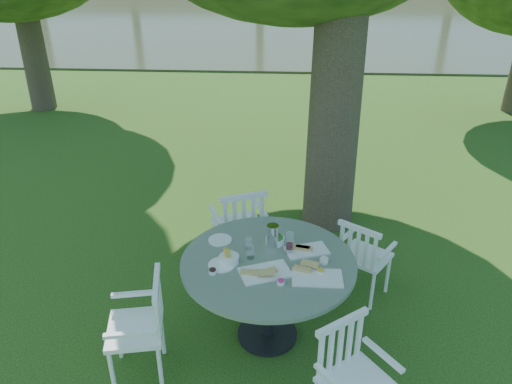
# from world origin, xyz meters

# --- Properties ---
(ground) EXTENTS (140.00, 140.00, 0.00)m
(ground) POSITION_xyz_m (0.00, 0.00, 0.00)
(ground) COLOR #18390B
(ground) RESTS_ON ground
(table) EXTENTS (1.53, 1.53, 0.85)m
(table) POSITION_xyz_m (0.19, -1.10, 0.71)
(table) COLOR black
(table) RESTS_ON ground
(chair_ne) EXTENTS (0.61, 0.61, 0.90)m
(chair_ne) POSITION_xyz_m (1.10, -0.48, 0.53)
(chair_ne) COLOR white
(chair_ne) RESTS_ON ground
(chair_nw) EXTENTS (0.65, 0.63, 1.01)m
(chair_nw) POSITION_xyz_m (-0.15, -0.07, 0.59)
(chair_nw) COLOR white
(chair_nw) RESTS_ON ground
(chair_sw) EXTENTS (0.54, 0.56, 0.96)m
(chair_sw) POSITION_xyz_m (-0.79, -1.60, 0.56)
(chair_sw) COLOR white
(chair_sw) RESTS_ON ground
(chair_se) EXTENTS (0.64, 0.63, 0.93)m
(chair_se) POSITION_xyz_m (0.81, -2.00, 0.55)
(chair_se) COLOR white
(chair_se) RESTS_ON ground
(tableware) EXTENTS (1.18, 0.78, 0.22)m
(tableware) POSITION_xyz_m (0.20, -1.05, 0.90)
(tableware) COLOR white
(tableware) RESTS_ON table
(river) EXTENTS (100.00, 28.00, 0.12)m
(river) POSITION_xyz_m (0.00, 23.00, 0.00)
(river) COLOR #313821
(river) RESTS_ON ground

